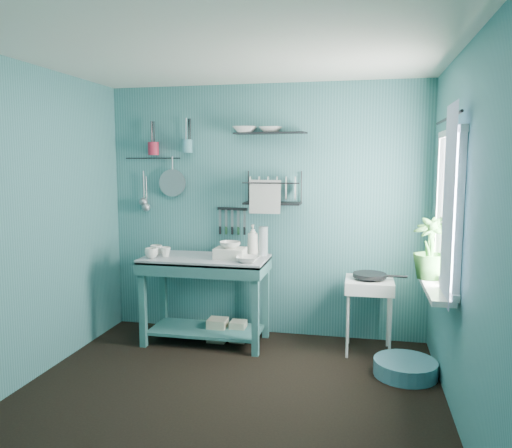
% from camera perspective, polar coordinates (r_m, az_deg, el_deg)
% --- Properties ---
extents(floor, '(3.20, 3.20, 0.00)m').
position_cam_1_polar(floor, '(3.92, -3.50, -19.23)').
color(floor, black).
rests_on(floor, ground).
extents(ceiling, '(3.20, 3.20, 0.00)m').
position_cam_1_polar(ceiling, '(3.60, -3.82, 19.30)').
color(ceiling, silver).
rests_on(ceiling, ground).
extents(wall_back, '(3.20, 0.00, 3.20)m').
position_cam_1_polar(wall_back, '(5.00, 0.99, 1.48)').
color(wall_back, '#397375').
rests_on(wall_back, ground).
extents(wall_front, '(3.20, 0.00, 3.20)m').
position_cam_1_polar(wall_front, '(2.17, -14.48, -6.13)').
color(wall_front, '#397375').
rests_on(wall_front, ground).
extents(wall_left, '(0.00, 3.00, 3.00)m').
position_cam_1_polar(wall_left, '(4.27, -24.82, -0.14)').
color(wall_left, '#397375').
rests_on(wall_left, ground).
extents(wall_right, '(0.00, 3.00, 3.00)m').
position_cam_1_polar(wall_right, '(3.48, 22.63, -1.52)').
color(wall_right, '#397375').
rests_on(wall_right, ground).
extents(work_counter, '(1.25, 0.75, 0.84)m').
position_cam_1_polar(work_counter, '(4.89, -5.75, -8.61)').
color(work_counter, '#336C6A').
rests_on(work_counter, floor).
extents(mug_left, '(0.12, 0.12, 0.10)m').
position_cam_1_polar(mug_left, '(4.81, -11.87, -3.28)').
color(mug_left, silver).
rests_on(mug_left, work_counter).
extents(mug_mid, '(0.14, 0.14, 0.09)m').
position_cam_1_polar(mug_mid, '(4.86, -10.31, -3.16)').
color(mug_mid, silver).
rests_on(mug_mid, work_counter).
extents(mug_right, '(0.17, 0.17, 0.10)m').
position_cam_1_polar(mug_right, '(4.96, -11.33, -2.95)').
color(mug_right, silver).
rests_on(mug_right, work_counter).
extents(wash_tub, '(0.28, 0.22, 0.10)m').
position_cam_1_polar(wash_tub, '(4.69, -2.98, -3.36)').
color(wash_tub, silver).
rests_on(wash_tub, work_counter).
extents(tub_bowl, '(0.20, 0.19, 0.06)m').
position_cam_1_polar(tub_bowl, '(4.68, -2.98, -2.39)').
color(tub_bowl, silver).
rests_on(tub_bowl, wash_tub).
extents(soap_bottle, '(0.12, 0.12, 0.30)m').
position_cam_1_polar(soap_bottle, '(4.85, -0.37, -1.83)').
color(soap_bottle, silver).
rests_on(soap_bottle, work_counter).
extents(water_bottle, '(0.09, 0.09, 0.28)m').
position_cam_1_polar(water_bottle, '(4.85, 0.84, -1.94)').
color(water_bottle, '#A3B2B6').
rests_on(water_bottle, work_counter).
extents(counter_bowl, '(0.22, 0.22, 0.05)m').
position_cam_1_polar(counter_bowl, '(4.53, -0.95, -4.05)').
color(counter_bowl, silver).
rests_on(counter_bowl, work_counter).
extents(hotplate_stand, '(0.44, 0.44, 0.68)m').
position_cam_1_polar(hotplate_stand, '(4.75, 12.73, -10.19)').
color(hotplate_stand, white).
rests_on(hotplate_stand, floor).
extents(frying_pan, '(0.30, 0.30, 0.03)m').
position_cam_1_polar(frying_pan, '(4.65, 12.86, -5.72)').
color(frying_pan, black).
rests_on(frying_pan, hotplate_stand).
extents(knife_strip, '(0.32, 0.06, 0.03)m').
position_cam_1_polar(knife_strip, '(5.04, -2.72, 1.74)').
color(knife_strip, black).
rests_on(knife_strip, wall_back).
extents(dish_rack, '(0.57, 0.28, 0.32)m').
position_cam_1_polar(dish_rack, '(4.84, 1.91, 4.16)').
color(dish_rack, black).
rests_on(dish_rack, wall_back).
extents(upper_shelf, '(0.71, 0.24, 0.01)m').
position_cam_1_polar(upper_shelf, '(4.87, 1.62, 10.34)').
color(upper_shelf, black).
rests_on(upper_shelf, wall_back).
extents(shelf_bowl_left, '(0.26, 0.26, 0.06)m').
position_cam_1_polar(shelf_bowl_left, '(4.93, -1.30, 10.43)').
color(shelf_bowl_left, silver).
rests_on(shelf_bowl_left, upper_shelf).
extents(shelf_bowl_right, '(0.24, 0.24, 0.05)m').
position_cam_1_polar(shelf_bowl_right, '(4.87, 1.68, 10.45)').
color(shelf_bowl_right, silver).
rests_on(shelf_bowl_right, upper_shelf).
extents(utensil_cup_magenta, '(0.11, 0.11, 0.13)m').
position_cam_1_polar(utensil_cup_magenta, '(5.24, -11.65, 8.44)').
color(utensil_cup_magenta, '#B22138').
rests_on(utensil_cup_magenta, wall_back).
extents(utensil_cup_teal, '(0.11, 0.11, 0.13)m').
position_cam_1_polar(utensil_cup_teal, '(5.11, -7.89, 8.80)').
color(utensil_cup_teal, teal).
rests_on(utensil_cup_teal, wall_back).
extents(colander, '(0.28, 0.03, 0.28)m').
position_cam_1_polar(colander, '(5.20, -9.54, 4.65)').
color(colander, '#98999F').
rests_on(colander, wall_back).
extents(ladle_outer, '(0.01, 0.01, 0.30)m').
position_cam_1_polar(ladle_outer, '(5.34, -12.71, 4.32)').
color(ladle_outer, '#98999F').
rests_on(ladle_outer, wall_back).
extents(ladle_inner, '(0.01, 0.01, 0.30)m').
position_cam_1_polar(ladle_inner, '(5.33, -12.42, 3.72)').
color(ladle_inner, '#98999F').
rests_on(ladle_inner, wall_back).
extents(hook_rail, '(0.60, 0.01, 0.01)m').
position_cam_1_polar(hook_rail, '(5.30, -11.72, 7.37)').
color(hook_rail, black).
rests_on(hook_rail, wall_back).
extents(window_glass, '(0.00, 1.10, 1.10)m').
position_cam_1_polar(window_glass, '(3.90, 21.32, 1.63)').
color(window_glass, white).
rests_on(window_glass, wall_right).
extents(windowsill, '(0.16, 0.95, 0.04)m').
position_cam_1_polar(windowsill, '(3.98, 19.73, -6.81)').
color(windowsill, white).
rests_on(windowsill, wall_right).
extents(curtain, '(0.00, 1.35, 1.35)m').
position_cam_1_polar(curtain, '(3.59, 21.09, 2.02)').
color(curtain, white).
rests_on(curtain, wall_right).
extents(curtain_rod, '(0.02, 1.05, 0.02)m').
position_cam_1_polar(curtain_rod, '(3.89, 21.09, 11.22)').
color(curtain_rod, black).
rests_on(curtain_rod, wall_right).
extents(potted_plant, '(0.35, 0.35, 0.48)m').
position_cam_1_polar(potted_plant, '(4.12, 19.29, -2.64)').
color(potted_plant, '#2F6829').
rests_on(potted_plant, windowsill).
extents(storage_tin_large, '(0.18, 0.18, 0.22)m').
position_cam_1_polar(storage_tin_large, '(5.00, -4.41, -11.96)').
color(storage_tin_large, tan).
rests_on(storage_tin_large, floor).
extents(storage_tin_small, '(0.15, 0.15, 0.20)m').
position_cam_1_polar(storage_tin_small, '(4.98, -2.05, -12.14)').
color(storage_tin_small, tan).
rests_on(storage_tin_small, floor).
extents(floor_basin, '(0.51, 0.51, 0.13)m').
position_cam_1_polar(floor_basin, '(4.42, 16.69, -15.49)').
color(floor_basin, teal).
rests_on(floor_basin, floor).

